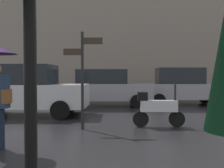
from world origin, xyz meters
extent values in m
cylinder|color=black|center=(-0.18, -0.78, 1.22)|extent=(0.09, 0.09, 2.44)
cube|color=brown|center=(-1.77, 2.47, 1.07)|extent=(0.12, 0.24, 0.28)
cylinder|color=black|center=(2.14, 4.88, 0.23)|extent=(0.46, 0.09, 0.46)
cylinder|color=black|center=(1.09, 4.88, 0.23)|extent=(0.46, 0.09, 0.46)
cube|color=silver|center=(1.62, 4.88, 0.61)|extent=(1.04, 0.32, 0.32)
cube|color=black|center=(1.15, 4.88, 0.89)|extent=(0.28, 0.28, 0.24)
cylinder|color=black|center=(2.08, 4.88, 0.96)|extent=(0.06, 0.06, 0.55)
cube|color=gray|center=(3.80, 10.85, 0.70)|extent=(4.19, 1.65, 0.78)
cube|color=black|center=(3.59, 10.85, 1.50)|extent=(2.31, 1.52, 0.81)
cylinder|color=black|center=(5.16, 11.68, 0.31)|extent=(0.63, 0.18, 0.63)
cylinder|color=black|center=(5.16, 10.02, 0.31)|extent=(0.63, 0.18, 0.63)
cylinder|color=black|center=(2.44, 11.68, 0.31)|extent=(0.63, 0.18, 0.63)
cylinder|color=black|center=(2.44, 10.02, 0.31)|extent=(0.63, 0.18, 0.63)
cube|color=gray|center=(-0.12, 10.15, 0.71)|extent=(4.42, 1.68, 0.79)
cube|color=black|center=(-0.34, 10.15, 1.46)|extent=(2.43, 1.55, 0.69)
cylinder|color=black|center=(1.31, 10.99, 0.32)|extent=(0.63, 0.18, 0.63)
cylinder|color=black|center=(1.31, 9.31, 0.32)|extent=(0.63, 0.18, 0.63)
cylinder|color=black|center=(-1.56, 10.99, 0.32)|extent=(0.63, 0.18, 0.63)
cylinder|color=black|center=(-1.56, 9.31, 0.32)|extent=(0.63, 0.18, 0.63)
cube|color=silver|center=(-2.97, 6.96, 0.75)|extent=(4.49, 1.83, 0.84)
cube|color=black|center=(-3.20, 6.96, 1.53)|extent=(2.47, 1.68, 0.72)
cylinder|color=black|center=(-1.51, 7.87, 0.33)|extent=(0.65, 0.18, 0.65)
cylinder|color=black|center=(-1.51, 6.04, 0.33)|extent=(0.65, 0.18, 0.65)
cylinder|color=black|center=(-0.54, 4.50, 1.34)|extent=(0.08, 0.08, 2.69)
cube|color=#33281E|center=(-0.26, 4.50, 2.44)|extent=(0.56, 0.04, 0.18)
cube|color=#33281E|center=(-0.80, 4.50, 2.14)|extent=(0.52, 0.04, 0.18)
camera|label=1|loc=(0.45, -2.61, 1.46)|focal=41.62mm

